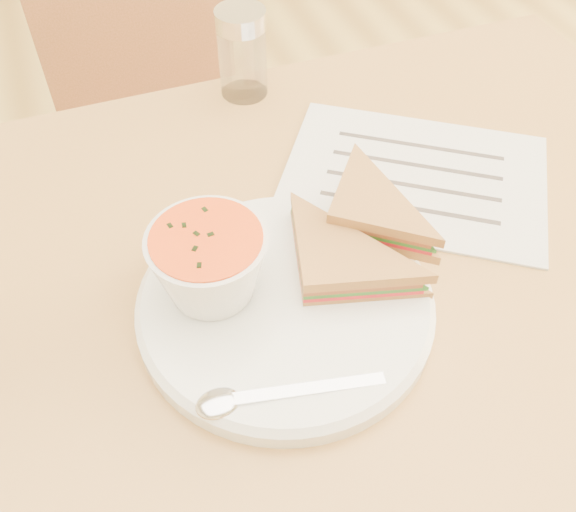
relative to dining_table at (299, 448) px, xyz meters
name	(u,v)px	position (x,y,z in m)	size (l,w,h in m)	color
dining_table	(299,448)	(0.00, 0.00, 0.00)	(1.00, 0.70, 0.75)	brown
chair_far	(177,158)	(-0.02, 0.62, 0.04)	(0.37, 0.37, 0.83)	brown
plate	(285,305)	(-0.03, -0.03, 0.38)	(0.27, 0.27, 0.02)	white
soup_bowl	(210,267)	(-0.09, 0.00, 0.43)	(0.10, 0.10, 0.07)	white
sandwich_half_a	(303,298)	(-0.02, -0.05, 0.41)	(0.12, 0.12, 0.04)	#BE8C43
sandwich_half_b	(326,227)	(0.03, 0.01, 0.42)	(0.11, 0.11, 0.03)	#BE8C43
spoon	(286,393)	(-0.06, -0.12, 0.40)	(0.18, 0.04, 0.01)	silver
paper_menu	(414,176)	(0.17, 0.09, 0.38)	(0.28, 0.21, 0.00)	silver
condiment_shaker	(242,53)	(0.04, 0.31, 0.43)	(0.06, 0.06, 0.11)	silver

